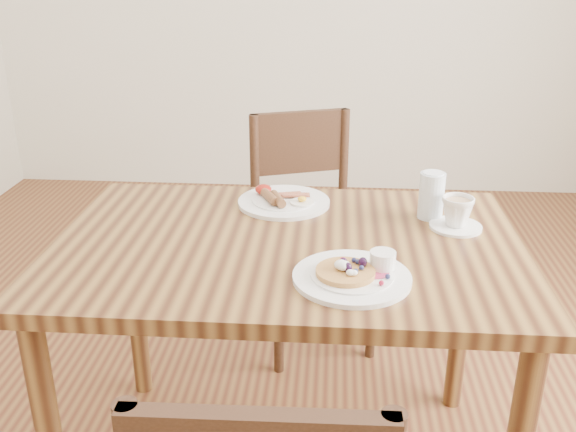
{
  "coord_description": "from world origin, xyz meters",
  "views": [
    {
      "loc": [
        0.11,
        -1.49,
        1.44
      ],
      "look_at": [
        0.0,
        0.0,
        0.82
      ],
      "focal_mm": 40.0,
      "sensor_mm": 36.0,
      "label": 1
    }
  ],
  "objects_px": {
    "dining_table": "(288,275)",
    "breakfast_plate": "(282,200)",
    "chair_far": "(309,219)",
    "water_glass": "(431,196)",
    "pancake_plate": "(354,274)",
    "teacup_saucer": "(457,214)"
  },
  "relations": [
    {
      "from": "dining_table",
      "to": "breakfast_plate",
      "type": "distance_m",
      "value": 0.28
    },
    {
      "from": "dining_table",
      "to": "chair_far",
      "type": "distance_m",
      "value": 0.78
    },
    {
      "from": "dining_table",
      "to": "water_glass",
      "type": "bearing_deg",
      "value": 26.18
    },
    {
      "from": "breakfast_plate",
      "to": "dining_table",
      "type": "bearing_deg",
      "value": -82.15
    },
    {
      "from": "pancake_plate",
      "to": "water_glass",
      "type": "bearing_deg",
      "value": 60.31
    },
    {
      "from": "teacup_saucer",
      "to": "breakfast_plate",
      "type": "bearing_deg",
      "value": 163.7
    },
    {
      "from": "breakfast_plate",
      "to": "teacup_saucer",
      "type": "bearing_deg",
      "value": -16.3
    },
    {
      "from": "breakfast_plate",
      "to": "teacup_saucer",
      "type": "distance_m",
      "value": 0.5
    },
    {
      "from": "teacup_saucer",
      "to": "water_glass",
      "type": "height_order",
      "value": "water_glass"
    },
    {
      "from": "dining_table",
      "to": "chair_far",
      "type": "xyz_separation_m",
      "value": [
        0.02,
        0.76,
        -0.16
      ]
    },
    {
      "from": "chair_far",
      "to": "water_glass",
      "type": "relative_size",
      "value": 6.78
    },
    {
      "from": "pancake_plate",
      "to": "teacup_saucer",
      "type": "bearing_deg",
      "value": 48.39
    },
    {
      "from": "pancake_plate",
      "to": "teacup_saucer",
      "type": "relative_size",
      "value": 1.93
    },
    {
      "from": "dining_table",
      "to": "teacup_saucer",
      "type": "xyz_separation_m",
      "value": [
        0.44,
        0.12,
        0.14
      ]
    },
    {
      "from": "teacup_saucer",
      "to": "chair_far",
      "type": "bearing_deg",
      "value": 123.31
    },
    {
      "from": "chair_far",
      "to": "water_glass",
      "type": "bearing_deg",
      "value": 102.99
    },
    {
      "from": "dining_table",
      "to": "pancake_plate",
      "type": "bearing_deg",
      "value": -49.9
    },
    {
      "from": "dining_table",
      "to": "teacup_saucer",
      "type": "distance_m",
      "value": 0.48
    },
    {
      "from": "pancake_plate",
      "to": "teacup_saucer",
      "type": "xyz_separation_m",
      "value": [
        0.28,
        0.31,
        0.03
      ]
    },
    {
      "from": "water_glass",
      "to": "chair_far",
      "type": "bearing_deg",
      "value": 122.29
    },
    {
      "from": "dining_table",
      "to": "breakfast_plate",
      "type": "height_order",
      "value": "breakfast_plate"
    },
    {
      "from": "pancake_plate",
      "to": "water_glass",
      "type": "relative_size",
      "value": 2.08
    }
  ]
}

